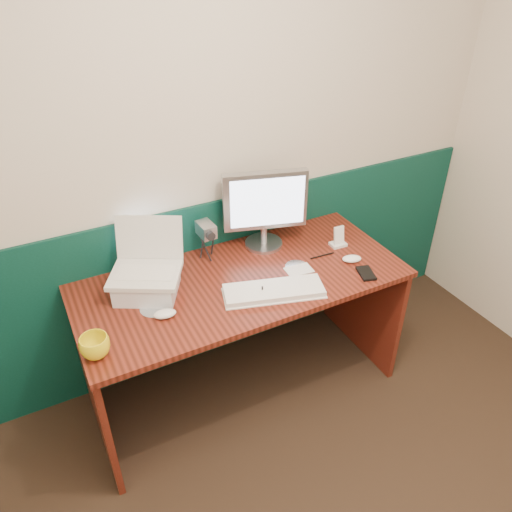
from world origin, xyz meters
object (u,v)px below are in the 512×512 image
desk (243,336)px  laptop (142,253)px  camcorder (207,240)px  keyboard (274,291)px  mug (95,347)px  monitor (264,209)px

desk → laptop: 0.75m
desk → camcorder: bearing=107.0°
laptop → keyboard: 0.62m
desk → keyboard: bearing=-65.3°
laptop → mug: laptop is taller
laptop → camcorder: laptop is taller
keyboard → camcorder: camcorder is taller
mug → laptop: bearing=44.8°
mug → desk: bearing=15.2°
laptop → camcorder: 0.41m
mug → camcorder: bearing=34.1°
monitor → mug: size_ratio=3.61×
mug → monitor: bearing=23.6°
desk → laptop: laptop is taller
keyboard → camcorder: bearing=126.7°
camcorder → mug: bearing=-149.5°
desk → camcorder: 0.55m
desk → monitor: monitor is taller
monitor → keyboard: bearing=-95.3°
desk → keyboard: keyboard is taller
desk → mug: (-0.74, -0.20, 0.42)m
laptop → keyboard: size_ratio=0.68×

